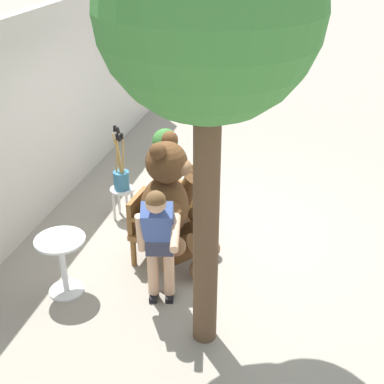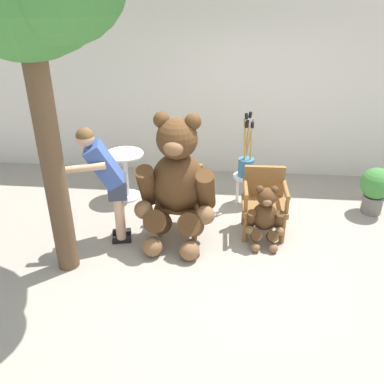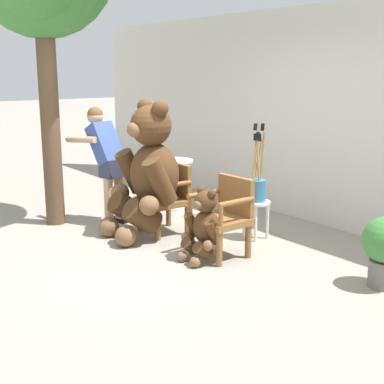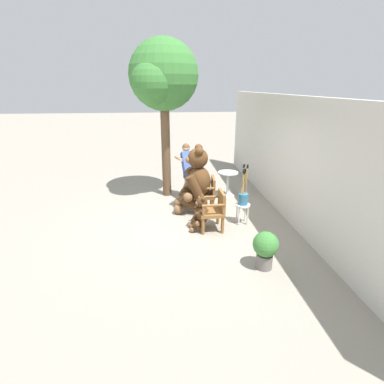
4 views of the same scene
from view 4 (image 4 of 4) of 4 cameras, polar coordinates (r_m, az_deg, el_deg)
name	(u,v)px [view 4 (image 4 of 4)]	position (r m, az deg, el deg)	size (l,w,h in m)	color
ground_plane	(187,219)	(7.13, -0.89, -5.24)	(60.00, 60.00, 0.00)	gray
back_wall	(291,159)	(7.27, 18.36, 5.94)	(10.00, 0.16, 2.80)	beige
wooden_chair_left	(206,193)	(7.50, 2.76, -0.13)	(0.60, 0.56, 0.86)	brown
wooden_chair_right	(214,209)	(6.51, 4.19, -3.33)	(0.57, 0.53, 0.86)	brown
teddy_bear_large	(196,180)	(7.37, 0.71, 2.38)	(1.00, 0.97, 1.66)	#4C3019
teddy_bear_small	(201,213)	(6.50, 1.70, -4.04)	(0.48, 0.45, 0.79)	#4C3019
person_visitor	(188,167)	(8.13, -0.71, 4.75)	(0.76, 0.59, 1.52)	black
white_stool	(242,209)	(6.91, 9.59, -3.13)	(0.34, 0.34, 0.46)	silver
brush_bucket	(243,196)	(6.80, 9.74, -0.73)	(0.22, 0.22, 0.93)	teal
round_side_table	(228,181)	(8.49, 6.83, 2.02)	(0.56, 0.56, 0.72)	silver
patio_tree	(162,78)	(8.13, -5.74, 20.82)	(1.88, 1.79, 4.15)	brown
potted_plant	(265,248)	(5.32, 13.81, -10.25)	(0.44, 0.44, 0.68)	slate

